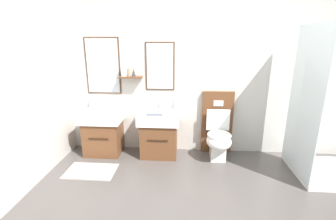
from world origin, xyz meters
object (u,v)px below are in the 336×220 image
vanity_sink_right (159,132)px  shower_tray (321,147)px  toothbrush_cup (91,104)px  folded_hand_towel (155,114)px  vanity_sink_left (103,131)px  soap_dispenser (175,104)px  toilet (218,133)px

vanity_sink_right → shower_tray: (2.20, -0.42, 0.03)m
toothbrush_cup → folded_hand_towel: bearing=-16.7°
vanity_sink_left → toothbrush_cup: bearing=143.3°
soap_dispenser → folded_hand_towel: (-0.28, -0.34, -0.05)m
toothbrush_cup → folded_hand_towel: (1.08, -0.33, -0.03)m
vanity_sink_right → toilet: 0.90m
toothbrush_cup → shower_tray: (3.32, -0.60, -0.36)m
vanity_sink_right → soap_dispenser: soap_dispenser is taller
vanity_sink_right → soap_dispenser: (0.24, 0.18, 0.41)m
folded_hand_towel → toilet: bearing=9.9°
vanity_sink_left → folded_hand_towel: 0.93m
toilet → shower_tray: 1.37m
toilet → soap_dispenser: (-0.66, 0.17, 0.40)m
shower_tray → toilet: bearing=161.4°
shower_tray → soap_dispenser: bearing=162.8°
toothbrush_cup → shower_tray: bearing=-10.2°
vanity_sink_right → toilet: size_ratio=0.70×
folded_hand_towel → vanity_sink_right: bearing=75.3°
vanity_sink_left → vanity_sink_right: (0.89, 0.00, 0.00)m
vanity_sink_right → shower_tray: shower_tray is taller
soap_dispenser → folded_hand_towel: 0.44m
vanity_sink_left → toothbrush_cup: toothbrush_cup is taller
toothbrush_cup → vanity_sink_right: bearing=-8.8°
vanity_sink_left → toilet: (1.80, 0.01, 0.00)m
toothbrush_cup → shower_tray: size_ratio=0.11×
vanity_sink_left → folded_hand_towel: size_ratio=3.20×
toothbrush_cup → soap_dispenser: size_ratio=1.16×
folded_hand_towel → shower_tray: bearing=-6.9°
toothbrush_cup → folded_hand_towel: size_ratio=0.95×
vanity_sink_left → vanity_sink_right: same height
toothbrush_cup → soap_dispenser: bearing=0.4°
vanity_sink_left → toothbrush_cup: 0.48m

